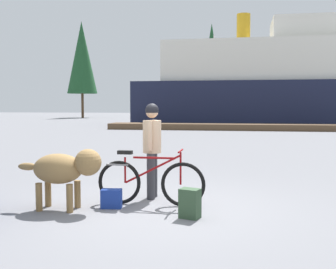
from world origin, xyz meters
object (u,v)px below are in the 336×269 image
Objects in this scene: person_cyclist at (152,142)px; backpack at (190,203)px; handbag_pannier at (111,199)px; sailboat_moored at (214,117)px; ferry_boat at (278,86)px; dog at (65,169)px; bicycle at (150,182)px.

backpack is at bearing -55.43° from person_cyclist.
sailboat_moored reaches higher than handbag_pannier.
ferry_boat is (4.94, 28.74, 3.08)m from handbag_pannier.
dog is at bearing -138.42° from person_cyclist.
sailboat_moored reaches higher than person_cyclist.
ferry_boat is at bearing 80.25° from handbag_pannier.
dog is at bearing -90.29° from sailboat_moored.
handbag_pannier is at bearing 18.12° from dog.
backpack is at bearing -15.75° from handbag_pannier.
person_cyclist reaches higher than backpack.
person_cyclist is 1.62m from backpack.
ferry_boat is (3.64, 29.11, 3.02)m from backpack.
backpack is (0.73, -0.64, -0.18)m from bicycle.
person_cyclist is (-0.08, 0.54, 0.60)m from bicycle.
bicycle is 0.22× the size of sailboat_moored.
dog is 0.06× the size of ferry_boat.
handbag_pannier is (0.68, 0.22, -0.49)m from dog.
bicycle reaches higher than backpack.
sailboat_moored reaches higher than backpack.
backpack is at bearing -4.15° from dog.
bicycle reaches higher than handbag_pannier.
person_cyclist is 5.18× the size of handbag_pannier.
sailboat_moored is (-0.51, 32.73, 0.37)m from handbag_pannier.
backpack is 0.05× the size of sailboat_moored.
ferry_boat reaches higher than sailboat_moored.
backpack is 0.02× the size of ferry_boat.
dog is (-1.24, -0.49, 0.25)m from bicycle.
dog is at bearing 175.85° from backpack.
backpack is 1.33× the size of handbag_pannier.
backpack is (1.97, -0.14, -0.43)m from dog.
ferry_boat is (4.37, 28.47, 2.84)m from bicycle.
bicycle is 1.07× the size of person_cyclist.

